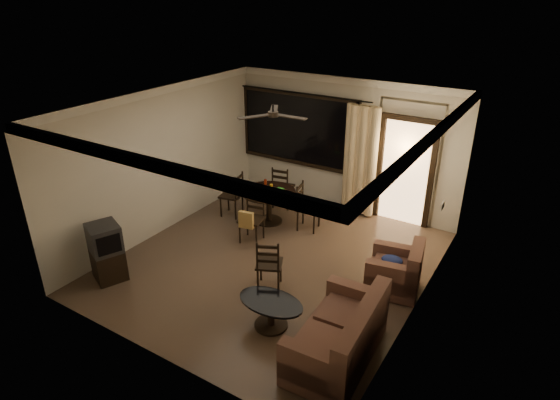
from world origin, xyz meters
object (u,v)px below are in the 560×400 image
Objects in this scene: dining_chair_east at (308,216)px; sofa at (341,338)px; tv_cabinet at (107,252)px; coffee_table at (271,309)px; dining_chair_north at (283,194)px; armchair at (397,272)px; side_chair at (269,273)px; dining_chair_west at (232,203)px; dining_table at (269,198)px; dining_chair_south at (251,226)px.

dining_chair_east is 0.57× the size of sofa.
coffee_table is (2.93, 0.40, -0.21)m from tv_cabinet.
dining_chair_north is 3.58m from armchair.
dining_chair_north reaches higher than side_chair.
dining_chair_west is 2.74m from side_chair.
tv_cabinet is 1.06× the size of armchair.
dining_chair_south is at bearing -79.59° from dining_table.
side_chair is (1.11, -1.08, -0.03)m from dining_chair_south.
dining_chair_west and dining_chair_north have the same top height.
coffee_table is at bearing 30.63° from tv_cabinet.
dining_chair_west is 1.67m from dining_chair_east.
coffee_table is (1.94, -3.48, 0.01)m from dining_chair_north.
coffee_table is (-1.12, 0.07, -0.06)m from sofa.
dining_table is at bearing 152.95° from armchair.
sofa is 1.70× the size of coffee_table.
dining_chair_north is at bearing -87.91° from side_chair.
side_chair reaches higher than dining_table.
dining_table is 2.32m from side_chair.
dining_chair_south is (0.16, -0.84, -0.24)m from dining_table.
dining_table is 1.11× the size of tv_cabinet.
dining_chair_west is 4.58m from sofa.
dining_chair_north is at bearing 133.24° from dining_chair_west.
sofa is 1.87m from armchair.
dining_chair_north reaches higher than dining_table.
dining_chair_west is at bearing 106.96° from tv_cabinet.
sofa is at bearing 44.39° from dining_chair_west.
tv_cabinet is at bearing -16.52° from dining_chair_west.
dining_chair_north reaches higher than sofa.
dining_table is at bearing 90.14° from dining_chair_north.
sofa is (2.92, -2.78, -0.19)m from dining_table.
dining_chair_north is 0.57× the size of sofa.
dining_chair_east is 1.00× the size of dining_chair_north.
tv_cabinet reaches higher than dining_chair_west.
sofa is at bearing -103.06° from armchair.
dining_chair_south is 2.49m from coffee_table.
dining_chair_south is 1.03× the size of armchair.
tv_cabinet reaches higher than side_chair.
dining_chair_east and dining_chair_south have the same top height.
dining_chair_north is (-0.15, 0.77, -0.26)m from dining_table.
armchair is at bearing -16.86° from dining_table.
dining_chair_south is 0.97× the size of coffee_table.
side_chair is at bearing -54.91° from dining_chair_south.
sofa is (4.05, 0.32, -0.15)m from tv_cabinet.
dining_chair_south is at bearing 83.25° from tv_cabinet.
tv_cabinet is 1.07× the size of side_chair.
side_chair reaches higher than armchair.
dining_chair_north is at bearing 141.74° from armchair.
tv_cabinet is 0.59× the size of sofa.
dining_chair_south is 2.86m from armchair.
sofa reaches higher than armchair.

